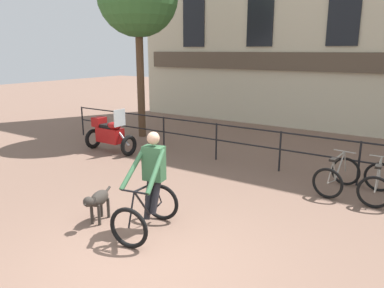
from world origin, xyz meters
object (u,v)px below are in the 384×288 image
object	(u,v)px
dog	(98,200)
parked_motorcycle	(110,134)
parked_bicycle_near_lamp	(337,176)
cyclist_with_bike	(150,188)
parked_bicycle_mid_left	(377,183)

from	to	relation	value
dog	parked_motorcycle	bearing A→B (deg)	116.73
dog	parked_bicycle_near_lamp	distance (m)	5.09
cyclist_with_bike	dog	distance (m)	1.06
parked_bicycle_near_lamp	parked_bicycle_mid_left	size ratio (longest dim) A/B	1.04
parked_bicycle_mid_left	parked_motorcycle	bearing A→B (deg)	0.67
cyclist_with_bike	parked_bicycle_near_lamp	xyz separation A→B (m)	(2.22, 3.66, -0.41)
dog	parked_motorcycle	distance (m)	4.90
parked_bicycle_near_lamp	parked_motorcycle	bearing A→B (deg)	10.97
parked_motorcycle	parked_bicycle_near_lamp	distance (m)	6.57
dog	parked_bicycle_mid_left	distance (m)	5.63
dog	parked_bicycle_near_lamp	bearing A→B (deg)	34.53
cyclist_with_bike	parked_bicycle_near_lamp	size ratio (longest dim) A/B	1.43
parked_bicycle_near_lamp	parked_bicycle_mid_left	distance (m)	0.81
cyclist_with_bike	parked_motorcycle	size ratio (longest dim) A/B	1.02
dog	cyclist_with_bike	bearing A→B (deg)	1.23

